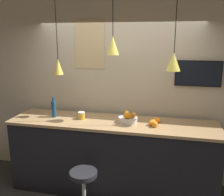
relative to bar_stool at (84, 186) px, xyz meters
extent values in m
cube|color=beige|center=(0.23, 1.11, 1.03)|extent=(8.00, 0.06, 2.90)
cube|color=black|center=(0.23, 0.63, 0.11)|extent=(2.97, 0.68, 1.06)
cube|color=tan|center=(0.23, 0.63, 0.66)|extent=(3.01, 0.72, 0.04)
cylinder|color=#B7B7BC|center=(0.00, 0.00, -0.12)|extent=(0.05, 0.05, 0.55)
cylinder|color=#232328|center=(0.00, 0.00, 0.18)|extent=(0.36, 0.36, 0.06)
cylinder|color=beige|center=(0.46, 0.65, 0.72)|extent=(0.27, 0.27, 0.08)
sphere|color=orange|center=(0.45, 0.58, 0.80)|extent=(0.07, 0.07, 0.07)
sphere|color=orange|center=(0.54, 0.65, 0.80)|extent=(0.07, 0.07, 0.07)
sphere|color=orange|center=(0.43, 0.73, 0.80)|extent=(0.07, 0.07, 0.07)
sphere|color=orange|center=(0.48, 0.58, 0.81)|extent=(0.08, 0.08, 0.08)
sphere|color=orange|center=(0.84, 0.53, 0.73)|extent=(0.09, 0.09, 0.09)
sphere|color=orange|center=(0.88, 0.73, 0.72)|extent=(0.08, 0.08, 0.08)
sphere|color=orange|center=(0.86, 0.75, 0.72)|extent=(0.07, 0.07, 0.07)
sphere|color=orange|center=(0.80, 0.59, 0.72)|extent=(0.07, 0.07, 0.07)
sphere|color=orange|center=(0.81, 0.60, 0.72)|extent=(0.07, 0.07, 0.07)
sphere|color=orange|center=(0.82, 0.65, 0.72)|extent=(0.07, 0.07, 0.07)
cylinder|color=navy|center=(-0.68, 0.65, 0.81)|extent=(0.07, 0.07, 0.25)
cylinder|color=navy|center=(-0.68, 0.65, 0.97)|extent=(0.03, 0.03, 0.06)
cylinder|color=gold|center=(-0.24, 0.65, 0.73)|extent=(0.10, 0.10, 0.10)
cylinder|color=white|center=(-0.24, 0.65, 0.79)|extent=(0.11, 0.11, 0.01)
cylinder|color=black|center=(-0.58, 0.69, 1.97)|extent=(0.01, 0.01, 0.83)
cone|color=#EAD14C|center=(-0.58, 0.69, 1.44)|extent=(0.14, 0.14, 0.22)
sphere|color=#F9EFCC|center=(-0.58, 0.69, 1.35)|extent=(0.04, 0.04, 0.04)
cylinder|color=black|center=(0.23, 0.69, 2.13)|extent=(0.01, 0.01, 0.51)
cone|color=#EAD14C|center=(0.23, 0.69, 1.76)|extent=(0.17, 0.17, 0.24)
sphere|color=#F9EFCC|center=(0.23, 0.69, 1.65)|extent=(0.04, 0.04, 0.04)
cylinder|color=black|center=(1.05, 0.69, 2.03)|extent=(0.01, 0.01, 0.71)
cone|color=#EAD14C|center=(1.05, 0.69, 1.55)|extent=(0.19, 0.19, 0.24)
sphere|color=#F9EFCC|center=(1.05, 0.69, 1.46)|extent=(0.04, 0.04, 0.04)
cube|color=black|center=(1.41, 1.06, 1.36)|extent=(0.65, 0.04, 0.37)
cube|color=black|center=(1.41, 1.04, 1.36)|extent=(0.62, 0.01, 0.34)
cube|color=#DBBC84|center=(-0.22, 1.07, 1.76)|extent=(0.47, 0.01, 0.75)
camera|label=1|loc=(0.97, -2.70, 1.88)|focal=40.00mm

